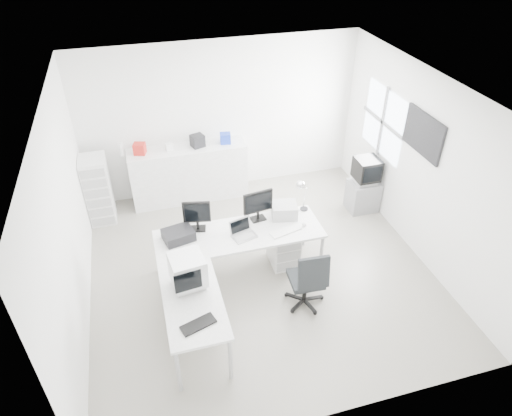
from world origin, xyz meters
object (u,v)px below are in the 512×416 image
object	(u,v)px
main_desk	(240,253)
filing_cabinet	(98,190)
lcd_monitor_small	(197,215)
lcd_monitor_large	(258,206)
inkjet_printer	(178,235)
tv_cabinet	(363,196)
sideboard	(189,173)
crt_tv	(367,171)
office_chair	(306,276)
side_desk	(195,321)
drawer_pedestal	(283,246)
crt_monitor	(188,273)
laser_printer	(284,210)
laptop	(244,231)

from	to	relation	value
main_desk	filing_cabinet	world-z (taller)	filing_cabinet
lcd_monitor_small	lcd_monitor_large	bearing A→B (deg)	11.97
inkjet_printer	tv_cabinet	xyz separation A→B (m)	(3.37, 0.93, -0.54)
sideboard	filing_cabinet	bearing A→B (deg)	-170.48
lcd_monitor_small	crt_tv	world-z (taller)	lcd_monitor_small
lcd_monitor_large	tv_cabinet	xyz separation A→B (m)	(2.17, 0.78, -0.70)
lcd_monitor_small	tv_cabinet	distance (m)	3.25
office_chair	sideboard	bearing A→B (deg)	113.07
lcd_monitor_large	office_chair	xyz separation A→B (m)	(0.36, -1.10, -0.49)
side_desk	drawer_pedestal	world-z (taller)	side_desk
tv_cabinet	crt_monitor	bearing A→B (deg)	-150.89
side_desk	crt_monitor	xyz separation A→B (m)	(0.00, 0.25, 0.58)
lcd_monitor_large	main_desk	bearing A→B (deg)	-153.09
laser_printer	crt_monitor	xyz separation A→B (m)	(-1.60, -1.07, 0.10)
main_desk	inkjet_printer	size ratio (longest dim) A/B	5.80
laser_printer	crt_tv	bearing A→B (deg)	36.41
main_desk	office_chair	world-z (taller)	office_chair
inkjet_printer	crt_tv	xyz separation A→B (m)	(3.37, 0.93, -0.04)
inkjet_printer	office_chair	bearing A→B (deg)	-43.86
office_chair	filing_cabinet	size ratio (longest dim) A/B	0.82
laser_printer	crt_tv	size ratio (longest dim) A/B	0.74
lcd_monitor_small	laser_printer	world-z (taller)	lcd_monitor_small
main_desk	laser_printer	bearing A→B (deg)	16.35
lcd_monitor_large	crt_monitor	world-z (taller)	lcd_monitor_large
laser_printer	lcd_monitor_small	bearing A→B (deg)	-169.43
lcd_monitor_small	drawer_pedestal	bearing A→B (deg)	2.88
drawer_pedestal	lcd_monitor_small	xyz separation A→B (m)	(-1.25, 0.20, 0.70)
lcd_monitor_large	sideboard	bearing A→B (deg)	101.83
side_desk	inkjet_printer	world-z (taller)	inkjet_printer
crt_tv	filing_cabinet	size ratio (longest dim) A/B	0.41
crt_monitor	office_chair	bearing A→B (deg)	-6.88
laptop	crt_monitor	distance (m)	1.18
main_desk	drawer_pedestal	distance (m)	0.71
crt_monitor	lcd_monitor_small	bearing A→B (deg)	67.69
filing_cabinet	crt_tv	bearing A→B (deg)	-11.78
inkjet_printer	filing_cabinet	bearing A→B (deg)	108.35
inkjet_printer	sideboard	size ratio (longest dim) A/B	0.20
lcd_monitor_small	side_desk	bearing A→B (deg)	-90.55
crt_tv	sideboard	distance (m)	3.16
laser_printer	filing_cabinet	xyz separation A→B (m)	(-2.73, 1.75, -0.25)
inkjet_printer	lcd_monitor_large	world-z (taller)	lcd_monitor_large
main_desk	lcd_monitor_large	size ratio (longest dim) A/B	5.11
office_chair	sideboard	xyz separation A→B (m)	(-1.10, 3.08, 0.03)
lcd_monitor_small	crt_monitor	distance (m)	1.14
inkjet_printer	crt_tv	size ratio (longest dim) A/B	0.83
drawer_pedestal	crt_tv	size ratio (longest dim) A/B	1.20
lcd_monitor_large	crt_monitor	bearing A→B (deg)	-146.12
crt_tv	sideboard	xyz separation A→B (m)	(-2.91, 1.20, -0.26)
lcd_monitor_small	crt_monitor	bearing A→B (deg)	-93.28
side_desk	lcd_monitor_small	size ratio (longest dim) A/B	2.85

